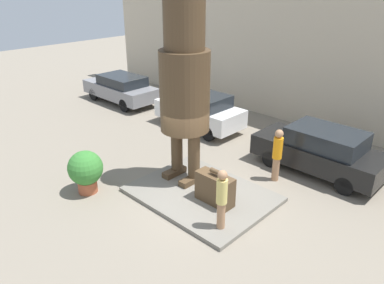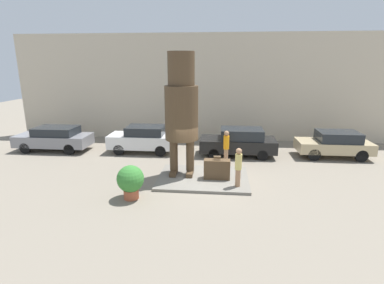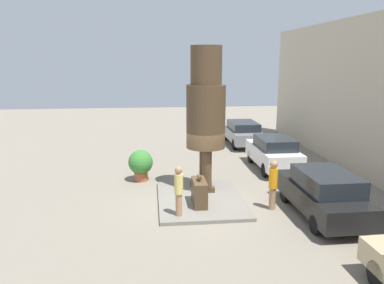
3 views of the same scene
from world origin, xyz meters
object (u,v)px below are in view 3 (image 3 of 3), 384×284
object	(u,v)px
statue_figure	(206,108)
giant_suitcase	(199,192)
tourist	(179,189)
parked_car_black	(323,193)
worker_hivis	(273,183)
parked_car_grey	(242,132)
parked_car_white	(273,152)
planter_pot	(141,164)

from	to	relation	value
statue_figure	giant_suitcase	size ratio (longest dim) A/B	4.75
tourist	parked_car_black	bearing A→B (deg)	86.66
statue_figure	giant_suitcase	bearing A→B (deg)	-15.36
parked_car_black	worker_hivis	bearing A→B (deg)	63.83
parked_car_grey	parked_car_white	xyz separation A→B (m)	(5.66, 0.19, 0.05)
parked_car_black	giant_suitcase	bearing A→B (deg)	73.70
giant_suitcase	worker_hivis	size ratio (longest dim) A/B	0.66
parked_car_grey	planter_pot	xyz separation A→B (m)	(6.80, -6.32, -0.02)
giant_suitcase	worker_hivis	xyz separation A→B (m)	(0.46, 2.61, 0.41)
statue_figure	planter_pot	bearing A→B (deg)	-123.22
planter_pot	parked_car_white	bearing A→B (deg)	99.95
statue_figure	parked_car_grey	world-z (taller)	statue_figure
tourist	parked_car_white	world-z (taller)	tourist
giant_suitcase	parked_car_black	world-z (taller)	parked_car_black
tourist	parked_car_black	xyz separation A→B (m)	(0.29, 4.98, -0.23)
statue_figure	tourist	xyz separation A→B (m)	(2.63, -1.29, -2.41)
tourist	planter_pot	xyz separation A→B (m)	(-4.38, -1.39, -0.28)
parked_car_black	worker_hivis	distance (m)	1.73
parked_car_white	parked_car_black	size ratio (longest dim) A/B	0.92
tourist	planter_pot	distance (m)	4.60
parked_car_grey	planter_pot	size ratio (longest dim) A/B	3.23
tourist	worker_hivis	bearing A→B (deg)	97.79
statue_figure	parked_car_white	xyz separation A→B (m)	(-2.89, 3.84, -2.63)
giant_suitcase	planter_pot	bearing A→B (deg)	-147.42
parked_car_grey	parked_car_white	distance (m)	5.66
planter_pot	worker_hivis	world-z (taller)	worker_hivis
statue_figure	planter_pot	xyz separation A→B (m)	(-1.75, -2.67, -2.70)
statue_figure	tourist	world-z (taller)	statue_figure
parked_car_white	worker_hivis	bearing A→B (deg)	161.46
statue_figure	worker_hivis	xyz separation A→B (m)	(2.16, 2.14, -2.48)
parked_car_black	statue_figure	bearing A→B (deg)	51.67
planter_pot	worker_hivis	size ratio (longest dim) A/B	0.77
tourist	parked_car_white	size ratio (longest dim) A/B	0.43
planter_pot	worker_hivis	bearing A→B (deg)	50.95
statue_figure	parked_car_black	xyz separation A→B (m)	(2.92, 3.69, -2.65)
parked_car_white	statue_figure	bearing A→B (deg)	127.02
tourist	statue_figure	bearing A→B (deg)	153.89
giant_suitcase	parked_car_white	distance (m)	6.30
giant_suitcase	tourist	bearing A→B (deg)	-41.56
parked_car_white	worker_hivis	size ratio (longest dim) A/B	2.22
parked_car_grey	statue_figure	bearing A→B (deg)	156.89
parked_car_white	worker_hivis	distance (m)	5.33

